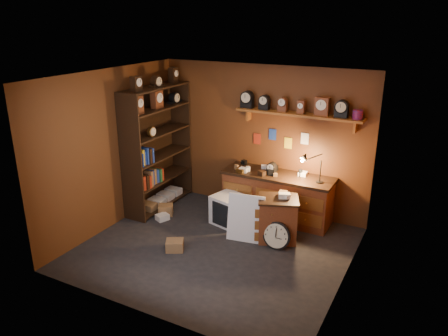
% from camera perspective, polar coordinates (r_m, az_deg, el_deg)
% --- Properties ---
extents(floor, '(4.00, 4.00, 0.00)m').
position_cam_1_polar(floor, '(7.05, -1.13, -10.44)').
color(floor, black).
rests_on(floor, ground).
extents(room_shell, '(4.02, 3.62, 2.71)m').
position_cam_1_polar(room_shell, '(6.44, -0.42, 3.28)').
color(room_shell, '#5A3015').
rests_on(room_shell, ground).
extents(shelving_unit, '(0.47, 1.60, 2.58)m').
position_cam_1_polar(shelving_unit, '(8.23, -8.85, 3.27)').
color(shelving_unit, black).
rests_on(shelving_unit, ground).
extents(workbench, '(1.98, 0.66, 1.36)m').
position_cam_1_polar(workbench, '(7.88, 6.95, -3.41)').
color(workbench, brown).
rests_on(workbench, ground).
extents(low_cabinet, '(0.80, 0.75, 0.82)m').
position_cam_1_polar(low_cabinet, '(7.19, 7.01, -6.38)').
color(low_cabinet, brown).
rests_on(low_cabinet, ground).
extents(big_round_clock, '(0.45, 0.15, 0.45)m').
position_cam_1_polar(big_round_clock, '(7.01, 6.89, -8.75)').
color(big_round_clock, black).
rests_on(big_round_clock, ground).
extents(white_panel, '(0.62, 0.26, 0.79)m').
position_cam_1_polar(white_panel, '(7.31, 2.78, -9.32)').
color(white_panel, silver).
rests_on(white_panel, ground).
extents(mini_fridge, '(0.61, 0.63, 0.52)m').
position_cam_1_polar(mini_fridge, '(7.73, 0.57, -5.44)').
color(mini_fridge, silver).
rests_on(mini_fridge, ground).
extents(floor_box_a, '(0.35, 0.33, 0.17)m').
position_cam_1_polar(floor_box_a, '(7.01, -6.45, -10.00)').
color(floor_box_a, brown).
rests_on(floor_box_a, ground).
extents(floor_box_b, '(0.25, 0.27, 0.11)m').
position_cam_1_polar(floor_box_b, '(8.01, -8.05, -6.37)').
color(floor_box_b, white).
rests_on(floor_box_b, ground).
extents(floor_box_c, '(0.33, 0.32, 0.19)m').
position_cam_1_polar(floor_box_c, '(8.17, -7.62, -5.45)').
color(floor_box_c, brown).
rests_on(floor_box_c, ground).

